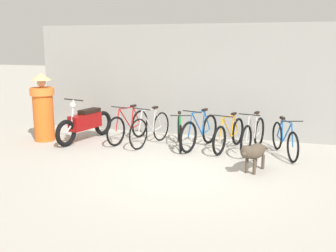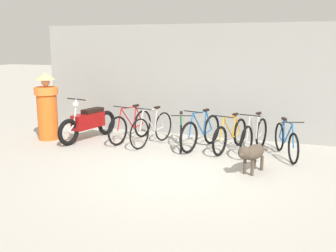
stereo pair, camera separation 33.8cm
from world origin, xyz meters
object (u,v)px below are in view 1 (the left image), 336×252
at_px(person_in_robes, 43,107).
at_px(bicycle_1, 150,129).
at_px(stray_dog, 254,152).
at_px(bicycle_4, 229,135).
at_px(bicycle_0, 128,127).
at_px(bicycle_5, 253,136).
at_px(bicycle_2, 180,132).
at_px(bicycle_3, 200,132).
at_px(motorcycle, 85,123).
at_px(bicycle_6, 285,140).

bearing_deg(person_in_robes, bicycle_1, -160.59).
xyz_separation_m(stray_dog, person_in_robes, (-5.17, 0.95, 0.45)).
bearing_deg(bicycle_1, stray_dog, 75.69).
bearing_deg(stray_dog, bicycle_4, -135.84).
height_order(bicycle_0, bicycle_5, bicycle_0).
bearing_deg(bicycle_2, bicycle_3, 73.85).
xyz_separation_m(bicycle_0, bicycle_4, (2.47, -0.03, -0.03)).
height_order(motorcycle, person_in_robes, person_in_robes).
distance_m(bicycle_2, bicycle_5, 1.67).
height_order(stray_dog, person_in_robes, person_in_robes).
distance_m(bicycle_3, bicycle_6, 1.88).
xyz_separation_m(motorcycle, stray_dog, (4.20, -1.25, -0.05)).
bearing_deg(bicycle_0, bicycle_4, 101.81).
bearing_deg(bicycle_3, bicycle_1, -70.47).
bearing_deg(bicycle_0, bicycle_3, 100.20).
height_order(bicycle_0, bicycle_3, bicycle_3).
bearing_deg(bicycle_1, bicycle_2, 108.12).
relative_size(bicycle_2, stray_dog, 1.47).
height_order(bicycle_2, bicycle_6, bicycle_6).
bearing_deg(bicycle_4, stray_dog, 39.74).
bearing_deg(bicycle_6, stray_dog, -41.27).
height_order(bicycle_4, motorcycle, motorcycle).
xyz_separation_m(bicycle_5, motorcycle, (-4.05, -0.16, 0.07)).
xyz_separation_m(bicycle_3, motorcycle, (-2.85, -0.15, 0.07)).
bearing_deg(motorcycle, stray_dog, 85.78).
height_order(bicycle_6, stray_dog, bicycle_6).
height_order(motorcycle, stray_dog, motorcycle).
relative_size(bicycle_2, bicycle_5, 0.98).
distance_m(bicycle_3, person_in_robes, 3.88).
height_order(bicycle_2, stray_dog, bicycle_2).
height_order(bicycle_4, person_in_robes, person_in_robes).
xyz_separation_m(bicycle_1, bicycle_3, (1.17, 0.07, -0.01)).
height_order(bicycle_3, motorcycle, motorcycle).
bearing_deg(person_in_robes, stray_dog, -179.01).
bearing_deg(bicycle_6, motorcycle, -108.75).
height_order(bicycle_1, bicycle_2, bicycle_1).
distance_m(bicycle_5, bicycle_6, 0.68).
xyz_separation_m(bicycle_2, bicycle_5, (1.67, 0.02, 0.03)).
bearing_deg(bicycle_5, person_in_robes, -73.04).
xyz_separation_m(bicycle_4, bicycle_6, (1.20, -0.10, -0.00)).
distance_m(bicycle_2, motorcycle, 2.38).
distance_m(bicycle_3, bicycle_4, 0.67).
bearing_deg(bicycle_1, person_in_robes, -68.63).
distance_m(bicycle_6, motorcycle, 4.72).
xyz_separation_m(bicycle_6, person_in_robes, (-5.70, -0.39, 0.50)).
relative_size(bicycle_1, stray_dog, 1.52).
height_order(bicycle_1, stray_dog, bicycle_1).
distance_m(bicycle_5, motorcycle, 4.05).
relative_size(bicycle_0, bicycle_3, 1.01).
height_order(bicycle_5, person_in_robes, person_in_robes).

